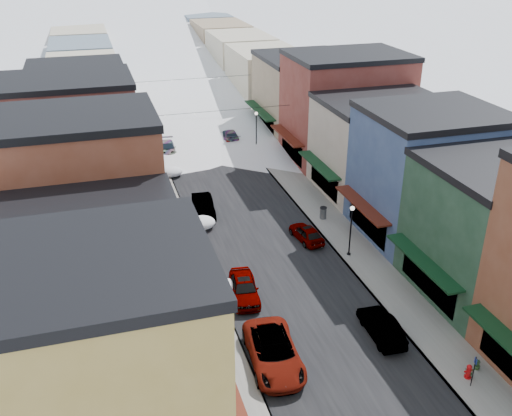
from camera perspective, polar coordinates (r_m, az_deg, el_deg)
road at (r=79.83m, az=-7.27°, el=9.11°), size 10.00×160.00×0.01m
sidewalk_left at (r=79.08m, az=-12.04°, el=8.64°), size 3.20×160.00×0.15m
sidewalk_right at (r=81.06m, az=-2.61°, el=9.59°), size 3.20×160.00×0.15m
curb_left at (r=79.20m, az=-10.91°, el=8.77°), size 0.10×160.00×0.15m
curb_right at (r=80.72m, az=-3.70°, el=9.50°), size 0.10×160.00×0.15m
bldg_l_yellow at (r=25.84m, az=-15.72°, el=-15.88°), size 11.30×8.70×11.50m
bldg_l_cream at (r=33.29m, az=-16.09°, el=-7.66°), size 11.30×8.20×9.50m
bldg_l_brick_near at (r=39.67m, az=-17.45°, el=0.25°), size 12.30×8.20×12.50m
bldg_l_grayblue at (r=48.15m, az=-16.71°, el=2.61°), size 11.30×9.20×9.00m
bldg_l_brick_far at (r=56.32m, az=-18.07°, el=6.84°), size 13.30×9.20×11.00m
bldg_l_tan at (r=66.02m, az=-17.15°, el=9.18°), size 11.30×11.20×10.00m
bldg_r_green at (r=41.39m, az=23.20°, el=-1.95°), size 11.30×9.20×9.50m
bldg_r_blue at (r=47.69m, az=16.78°, el=3.35°), size 11.30×9.20×10.50m
bldg_r_cream at (r=55.38m, az=12.23°, el=6.13°), size 12.30×9.20×9.00m
bldg_r_brick_far at (r=62.86m, az=8.91°, el=9.93°), size 13.30×9.20×11.50m
bldg_r_tan at (r=71.61m, az=4.73°, el=11.25°), size 11.30×11.20×9.50m
distant_blocks at (r=101.08m, az=-9.72°, el=14.78°), size 34.00×55.00×8.00m
overhead_cables at (r=66.31m, az=-5.67°, el=11.33°), size 16.40×15.04×0.04m
car_white_suv at (r=33.79m, az=1.78°, el=-14.20°), size 3.26×6.22×1.67m
car_silver_sedan at (r=39.20m, az=-1.19°, el=-7.98°), size 2.37×4.72×1.54m
car_dark_hatch at (r=50.77m, az=-5.27°, el=0.22°), size 1.90×4.72×1.52m
car_silver_wagon at (r=65.60m, az=-8.86°, el=5.94°), size 2.30×4.84×1.36m
car_green_sedan at (r=36.66m, az=12.42°, el=-11.50°), size 1.67×4.36×1.42m
car_gray_suv at (r=46.39m, az=5.07°, el=-2.50°), size 2.08×4.10×1.34m
car_black_sedan at (r=68.96m, az=-2.67°, el=7.24°), size 2.30×5.05×1.43m
car_lane_silver at (r=71.95m, az=-7.70°, el=7.79°), size 1.92×4.11×1.36m
car_lane_white at (r=93.64m, az=-8.28°, el=11.98°), size 2.90×5.46×1.46m
fire_hydrant at (r=35.03m, az=20.48°, el=-15.09°), size 0.51×0.39×0.88m
parking_sign at (r=34.07m, az=20.96°, el=-14.81°), size 0.08×0.27×2.00m
trash_can at (r=49.85m, az=6.73°, el=-0.47°), size 0.61×0.61×1.04m
streetlamp_near at (r=43.58m, az=9.49°, el=-1.63°), size 0.34×0.34×4.13m
streetlamp_far at (r=65.06m, az=0.03°, el=8.20°), size 0.37×0.37×4.45m
planter_near at (r=35.20m, az=20.56°, el=-15.11°), size 0.53×0.46×0.59m
planter_far at (r=35.82m, az=21.26°, el=-14.40°), size 0.42×0.42×0.62m
snow_pile_near at (r=39.78m, az=-3.46°, el=-7.96°), size 2.44×2.70×1.03m
snow_pile_mid at (r=48.45m, az=-5.53°, el=-1.46°), size 2.45×2.71×1.04m
snow_pile_far at (r=59.39m, az=-8.45°, el=3.61°), size 2.27×2.60×0.96m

